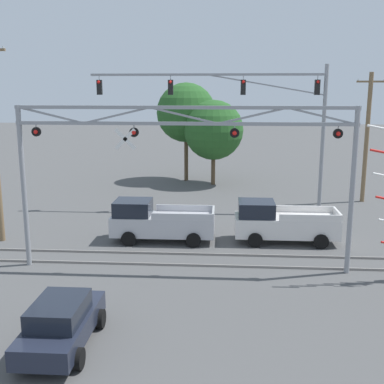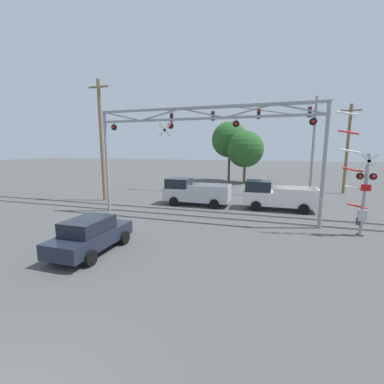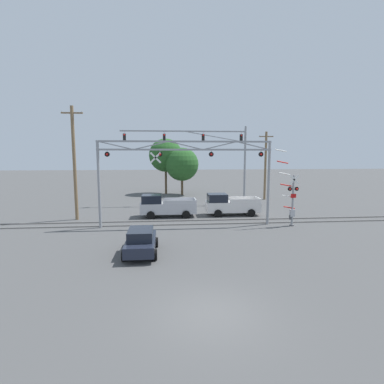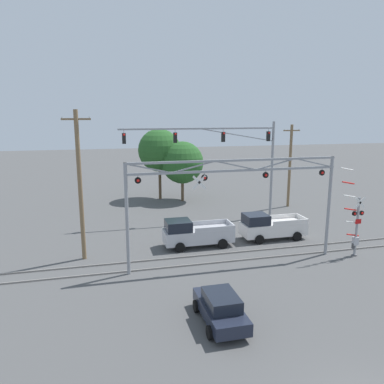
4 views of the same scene
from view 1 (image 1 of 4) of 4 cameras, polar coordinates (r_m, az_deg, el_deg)
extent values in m
cube|color=gray|center=(20.89, -0.84, -8.64)|extent=(80.00, 0.08, 0.10)
cube|color=gray|center=(22.24, -0.53, -7.33)|extent=(80.00, 0.08, 0.10)
cylinder|color=gray|center=(21.33, -19.32, 0.48)|extent=(0.21, 0.21, 6.81)
cylinder|color=gray|center=(20.26, 18.45, -0.04)|extent=(0.21, 0.21, 6.81)
cube|color=gray|center=(19.30, -0.96, 8.11)|extent=(13.71, 0.14, 0.14)
cube|color=gray|center=(19.27, -0.97, 9.99)|extent=(13.71, 0.14, 0.14)
cube|color=gray|center=(20.46, -16.39, 8.74)|extent=(2.72, 0.08, 0.71)
cube|color=gray|center=(19.70, -8.91, 8.97)|extent=(2.72, 0.08, 0.71)
cube|color=gray|center=(19.28, -0.97, 9.05)|extent=(2.72, 0.08, 0.71)
cube|color=gray|center=(19.24, 7.17, 8.95)|extent=(2.72, 0.08, 0.71)
cube|color=gray|center=(19.58, 15.17, 8.68)|extent=(2.72, 0.08, 0.71)
cylinder|color=black|center=(20.74, -17.97, 6.81)|extent=(0.38, 0.10, 0.38)
sphere|color=red|center=(20.67, -18.04, 6.79)|extent=(0.18, 0.18, 0.18)
cylinder|color=gray|center=(20.72, -18.01, 7.47)|extent=(0.04, 0.04, 0.10)
cylinder|color=black|center=(19.60, -6.88, 7.03)|extent=(0.38, 0.10, 0.38)
sphere|color=red|center=(19.54, -6.92, 7.02)|extent=(0.18, 0.18, 0.18)
cylinder|color=gray|center=(19.58, -6.90, 7.73)|extent=(0.04, 0.04, 0.10)
cylinder|color=black|center=(19.26, 5.07, 6.98)|extent=(0.38, 0.10, 0.38)
sphere|color=red|center=(19.19, 5.07, 6.97)|extent=(0.18, 0.18, 0.18)
cylinder|color=gray|center=(19.24, 5.08, 7.70)|extent=(0.04, 0.04, 0.10)
cylinder|color=black|center=(19.76, 16.91, 6.64)|extent=(0.38, 0.10, 0.38)
sphere|color=red|center=(19.69, 16.96, 6.62)|extent=(0.18, 0.18, 0.18)
cylinder|color=gray|center=(19.74, 16.96, 7.33)|extent=(0.04, 0.04, 0.10)
cube|color=white|center=(19.60, -7.92, 6.24)|extent=(0.88, 0.03, 0.88)
cube|color=white|center=(19.60, -7.92, 6.24)|extent=(0.88, 0.03, 0.88)
cylinder|color=black|center=(19.57, -7.94, 6.23)|extent=(0.04, 0.04, 0.02)
cylinder|color=red|center=(19.53, 21.62, 4.42)|extent=(0.92, 0.09, 0.26)
cylinder|color=white|center=(19.39, 21.34, 7.09)|extent=(0.92, 0.09, 0.26)
cylinder|color=gray|center=(30.29, 15.25, 6.00)|extent=(0.24, 0.24, 8.89)
cube|color=gray|center=(29.59, 1.76, 13.74)|extent=(14.11, 0.14, 0.14)
cube|color=gray|center=(29.65, 8.75, 12.44)|extent=(7.07, 0.08, 1.28)
cylinder|color=gray|center=(30.55, -10.96, 13.20)|extent=(0.04, 0.04, 0.30)
cube|color=black|center=(30.54, -10.91, 12.08)|extent=(0.30, 0.26, 0.89)
sphere|color=red|center=(30.38, -11.02, 12.68)|extent=(0.18, 0.18, 0.18)
cylinder|color=gray|center=(29.75, -2.56, 13.44)|extent=(0.04, 0.04, 0.30)
cube|color=black|center=(29.74, -2.55, 12.29)|extent=(0.30, 0.26, 0.89)
sphere|color=red|center=(29.58, -2.60, 12.90)|extent=(0.18, 0.18, 0.18)
cylinder|color=gray|center=(29.58, 6.11, 13.39)|extent=(0.04, 0.04, 0.30)
cube|color=black|center=(29.57, 6.09, 12.24)|extent=(0.30, 0.26, 0.89)
sphere|color=red|center=(29.41, 6.11, 12.85)|extent=(0.18, 0.18, 0.18)
cylinder|color=gray|center=(30.05, 14.69, 13.05)|extent=(0.04, 0.04, 0.30)
cube|color=black|center=(30.05, 14.62, 11.92)|extent=(0.30, 0.26, 0.89)
sphere|color=red|center=(29.89, 14.72, 12.52)|extent=(0.18, 0.18, 0.18)
cube|color=#B7B7BC|center=(24.07, -3.43, -3.87)|extent=(5.09, 1.85, 0.96)
cube|color=black|center=(24.08, -7.01, -1.84)|extent=(1.78, 1.70, 0.74)
cube|color=#B7B7BC|center=(22.94, -1.28, -2.98)|extent=(2.91, 0.08, 0.33)
cube|color=#B7B7BC|center=(24.64, -0.91, -1.92)|extent=(2.91, 0.08, 0.33)
cube|color=#B7B7BC|center=(23.71, 2.54, -2.49)|extent=(0.10, 1.77, 0.33)
cylinder|color=black|center=(23.57, -7.53, -5.51)|extent=(0.71, 0.24, 0.71)
cylinder|color=black|center=(25.33, -6.70, -4.24)|extent=(0.71, 0.24, 0.71)
cylinder|color=black|center=(23.17, 0.18, -5.72)|extent=(0.71, 0.24, 0.71)
cylinder|color=black|center=(24.95, 0.46, -4.41)|extent=(0.71, 0.24, 0.71)
cube|color=silver|center=(24.27, 11.08, -3.94)|extent=(5.02, 1.85, 0.96)
cube|color=black|center=(23.91, 7.63, -1.96)|extent=(1.76, 1.70, 0.74)
cube|color=silver|center=(23.41, 13.78, -3.03)|extent=(2.87, 0.08, 0.33)
cube|color=silver|center=(25.09, 13.11, -1.98)|extent=(2.87, 0.08, 0.33)
cube|color=silver|center=(24.54, 16.86, -2.51)|extent=(0.10, 1.77, 0.33)
cylinder|color=black|center=(23.37, 7.50, -5.67)|extent=(0.71, 0.24, 0.71)
cylinder|color=black|center=(25.15, 7.24, -4.37)|extent=(0.71, 0.24, 0.71)
cylinder|color=black|center=(23.78, 15.05, -5.68)|extent=(0.71, 0.24, 0.71)
cylinder|color=black|center=(25.53, 14.26, -4.41)|extent=(0.71, 0.24, 0.71)
cube|color=#1E2333|center=(15.19, -15.16, -15.16)|extent=(1.64, 3.89, 0.61)
cube|color=black|center=(14.80, -15.49, -13.39)|extent=(1.39, 2.02, 0.58)
cylinder|color=black|center=(16.57, -16.56, -14.01)|extent=(0.24, 0.60, 0.60)
cylinder|color=black|center=(16.09, -10.82, -14.52)|extent=(0.24, 0.60, 0.60)
cylinder|color=black|center=(14.67, -19.86, -17.87)|extent=(0.24, 0.60, 0.60)
cylinder|color=black|center=(14.12, -13.33, -18.69)|extent=(0.24, 0.60, 0.60)
cylinder|color=silver|center=(24.72, -21.47, 15.66)|extent=(0.08, 0.08, 0.12)
cylinder|color=brown|center=(33.84, 20.00, 5.98)|extent=(0.28, 0.28, 8.51)
cube|color=brown|center=(33.69, 20.45, 12.17)|extent=(1.80, 0.12, 0.12)
cylinder|color=silver|center=(33.47, 19.09, 12.44)|extent=(0.08, 0.08, 0.12)
cylinder|color=silver|center=(33.92, 21.83, 12.23)|extent=(0.08, 0.08, 0.12)
cylinder|color=brown|center=(38.11, 2.53, 2.90)|extent=(0.32, 0.32, 2.69)
sphere|color=#265623|center=(37.75, 2.57, 7.35)|extent=(4.65, 4.65, 4.65)
cylinder|color=brown|center=(39.72, -0.69, 4.17)|extent=(0.32, 0.32, 3.91)
sphere|color=#265623|center=(39.38, -0.70, 9.40)|extent=(4.78, 4.78, 4.78)
camera|label=2|loc=(5.67, 31.52, -23.53)|focal=24.00mm
camera|label=3|loc=(5.72, -136.10, -26.09)|focal=28.00mm
camera|label=4|loc=(10.34, -101.77, 9.16)|focal=35.00mm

